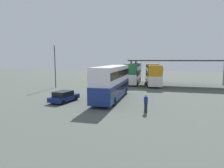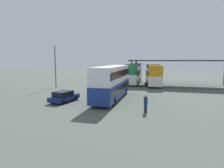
{
  "view_description": "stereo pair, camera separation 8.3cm",
  "coord_description": "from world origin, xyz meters",
  "px_view_note": "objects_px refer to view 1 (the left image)",
  "views": [
    {
      "loc": [
        6.71,
        -20.91,
        5.2
      ],
      "look_at": [
        0.32,
        3.92,
        2.0
      ],
      "focal_mm": 32.07,
      "sensor_mm": 36.0,
      "label": 1
    },
    {
      "loc": [
        6.79,
        -20.89,
        5.2
      ],
      "look_at": [
        0.32,
        3.92,
        2.0
      ],
      "focal_mm": 32.07,
      "sensor_mm": 36.0,
      "label": 2
    }
  ],
  "objects_px": {
    "double_decker_mid_row": "(153,74)",
    "lamppost_tall": "(55,60)",
    "pedestrian_waiting": "(146,103)",
    "double_decker_main": "(112,81)",
    "parked_hatchback": "(64,96)",
    "double_decker_near_canopy": "(134,72)"
  },
  "relations": [
    {
      "from": "double_decker_mid_row",
      "to": "lamppost_tall",
      "type": "distance_m",
      "value": 19.23
    },
    {
      "from": "double_decker_mid_row",
      "to": "pedestrian_waiting",
      "type": "relative_size",
      "value": 6.48
    },
    {
      "from": "double_decker_main",
      "to": "lamppost_tall",
      "type": "distance_m",
      "value": 15.15
    },
    {
      "from": "parked_hatchback",
      "to": "pedestrian_waiting",
      "type": "bearing_deg",
      "value": -93.14
    },
    {
      "from": "lamppost_tall",
      "to": "pedestrian_waiting",
      "type": "relative_size",
      "value": 4.44
    },
    {
      "from": "double_decker_near_canopy",
      "to": "double_decker_mid_row",
      "type": "height_order",
      "value": "double_decker_near_canopy"
    },
    {
      "from": "pedestrian_waiting",
      "to": "double_decker_near_canopy",
      "type": "bearing_deg",
      "value": 113.65
    },
    {
      "from": "double_decker_near_canopy",
      "to": "pedestrian_waiting",
      "type": "distance_m",
      "value": 23.66
    },
    {
      "from": "double_decker_main",
      "to": "lamppost_tall",
      "type": "height_order",
      "value": "lamppost_tall"
    },
    {
      "from": "double_decker_main",
      "to": "double_decker_near_canopy",
      "type": "relative_size",
      "value": 0.99
    },
    {
      "from": "double_decker_main",
      "to": "lamppost_tall",
      "type": "relative_size",
      "value": 1.45
    },
    {
      "from": "double_decker_near_canopy",
      "to": "lamppost_tall",
      "type": "relative_size",
      "value": 1.46
    },
    {
      "from": "double_decker_main",
      "to": "double_decker_near_canopy",
      "type": "distance_m",
      "value": 17.67
    },
    {
      "from": "double_decker_near_canopy",
      "to": "double_decker_mid_row",
      "type": "distance_m",
      "value": 4.42
    },
    {
      "from": "parked_hatchback",
      "to": "lamppost_tall",
      "type": "distance_m",
      "value": 13.88
    },
    {
      "from": "double_decker_mid_row",
      "to": "lamppost_tall",
      "type": "relative_size",
      "value": 1.46
    },
    {
      "from": "double_decker_main",
      "to": "pedestrian_waiting",
      "type": "distance_m",
      "value": 7.45
    },
    {
      "from": "double_decker_main",
      "to": "parked_hatchback",
      "type": "height_order",
      "value": "double_decker_main"
    },
    {
      "from": "parked_hatchback",
      "to": "double_decker_near_canopy",
      "type": "height_order",
      "value": "double_decker_near_canopy"
    },
    {
      "from": "parked_hatchback",
      "to": "double_decker_mid_row",
      "type": "xyz_separation_m",
      "value": [
        9.66,
        19.28,
        1.58
      ]
    },
    {
      "from": "double_decker_main",
      "to": "double_decker_mid_row",
      "type": "xyz_separation_m",
      "value": [
        4.39,
        16.2,
        -0.11
      ]
    },
    {
      "from": "double_decker_main",
      "to": "pedestrian_waiting",
      "type": "bearing_deg",
      "value": -139.24
    }
  ]
}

